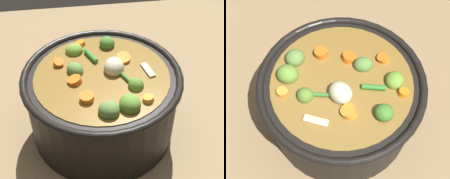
{
  "view_description": "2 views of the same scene",
  "coord_description": "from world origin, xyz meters",
  "views": [
    {
      "loc": [
        -0.05,
        -0.5,
        0.57
      ],
      "look_at": [
        0.02,
        -0.01,
        0.12
      ],
      "focal_mm": 54.67,
      "sensor_mm": 36.0,
      "label": 1
    },
    {
      "loc": [
        0.26,
        0.14,
        0.62
      ],
      "look_at": [
        0.01,
        -0.0,
        0.13
      ],
      "focal_mm": 49.03,
      "sensor_mm": 36.0,
      "label": 2
    }
  ],
  "objects": [
    {
      "name": "ground_plane",
      "position": [
        0.0,
        0.0,
        0.0
      ],
      "size": [
        1.1,
        1.1,
        0.0
      ],
      "primitive_type": "plane",
      "color": "#8C704C"
    },
    {
      "name": "cooking_pot",
      "position": [
        0.0,
        -0.0,
        0.08
      ],
      "size": [
        0.31,
        0.31,
        0.17
      ],
      "color": "black",
      "rests_on": "ground_plane"
    }
  ]
}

